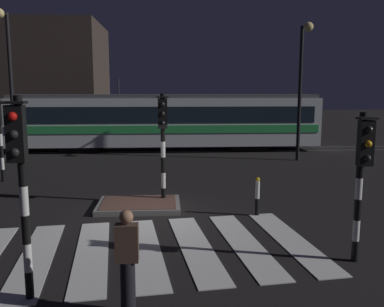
% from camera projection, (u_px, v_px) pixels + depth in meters
% --- Properties ---
extents(ground_plane, '(120.00, 120.00, 0.00)m').
position_uv_depth(ground_plane, '(149.00, 217.00, 11.74)').
color(ground_plane, black).
extents(rail_near, '(80.00, 0.12, 0.03)m').
position_uv_depth(rail_near, '(158.00, 152.00, 23.80)').
color(rail_near, '#59595E').
rests_on(rail_near, ground).
extents(rail_far, '(80.00, 0.12, 0.03)m').
position_uv_depth(rail_far, '(158.00, 148.00, 25.22)').
color(rail_far, '#59595E').
rests_on(rail_far, ground).
extents(crosswalk_zebra, '(8.06, 5.08, 0.02)m').
position_uv_depth(crosswalk_zebra, '(145.00, 250.00, 9.31)').
color(crosswalk_zebra, silver).
rests_on(crosswalk_zebra, ground).
extents(traffic_island, '(2.46, 1.78, 0.18)m').
position_uv_depth(traffic_island, '(139.00, 205.00, 12.65)').
color(traffic_island, slate).
rests_on(traffic_island, ground).
extents(traffic_light_median_centre, '(0.36, 0.42, 3.43)m').
position_uv_depth(traffic_light_median_centre, '(163.00, 132.00, 12.73)').
color(traffic_light_median_centre, black).
rests_on(traffic_light_median_centre, ground).
extents(traffic_light_kerb_mid_left, '(0.36, 0.42, 3.46)m').
position_uv_depth(traffic_light_kerb_mid_left, '(20.00, 169.00, 6.73)').
color(traffic_light_kerb_mid_left, black).
rests_on(traffic_light_kerb_mid_left, ground).
extents(traffic_light_corner_near_right, '(0.36, 0.42, 3.11)m').
position_uv_depth(traffic_light_corner_near_right, '(362.00, 165.00, 8.34)').
color(traffic_light_corner_near_right, black).
rests_on(traffic_light_corner_near_right, ground).
extents(street_lamp_trackside_right, '(0.44, 1.21, 6.62)m').
position_uv_depth(street_lamp_trackside_right, '(302.00, 75.00, 20.20)').
color(street_lamp_trackside_right, black).
rests_on(street_lamp_trackside_right, ground).
extents(street_lamp_trackside_left, '(0.44, 1.21, 7.11)m').
position_uv_depth(street_lamp_trackside_left, '(8.00, 68.00, 19.53)').
color(street_lamp_trackside_left, black).
rests_on(street_lamp_trackside_left, ground).
extents(tram, '(17.81, 2.58, 4.15)m').
position_uv_depth(tram, '(165.00, 120.00, 24.27)').
color(tram, silver).
rests_on(tram, ground).
extents(pedestrian_waiting_at_kerb, '(0.36, 0.24, 1.71)m').
position_uv_depth(pedestrian_waiting_at_kerb, '(127.00, 261.00, 6.57)').
color(pedestrian_waiting_at_kerb, black).
rests_on(pedestrian_waiting_at_kerb, ground).
extents(bollard_island_edge, '(0.12, 0.12, 1.11)m').
position_uv_depth(bollard_island_edge, '(257.00, 196.00, 11.78)').
color(bollard_island_edge, black).
rests_on(bollard_island_edge, ground).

